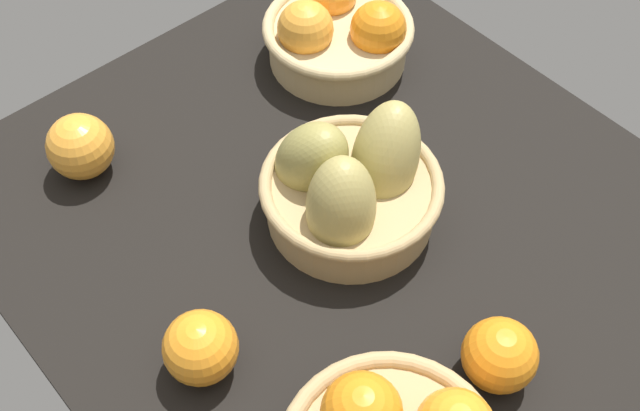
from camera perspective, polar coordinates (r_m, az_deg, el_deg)
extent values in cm
cube|color=black|center=(92.37, 2.42, -1.97)|extent=(84.00, 72.00, 3.00)
cylinder|color=tan|center=(89.83, 2.22, 0.43)|extent=(19.19, 19.19, 5.61)
torus|color=tan|center=(87.63, 2.28, 1.55)|extent=(20.66, 20.66, 1.47)
ellipsoid|color=tan|center=(83.43, 1.52, -0.15)|extent=(12.31, 12.50, 13.93)
ellipsoid|color=tan|center=(87.89, 4.69, 3.37)|extent=(12.04, 14.62, 15.55)
ellipsoid|color=#9E934C|center=(87.77, -0.65, 3.34)|extent=(13.72, 10.80, 13.74)
cylinder|color=tan|center=(108.16, 1.29, 11.62)|extent=(18.45, 18.45, 5.42)
torus|color=tan|center=(106.40, 1.32, 12.72)|extent=(20.03, 20.03, 1.58)
sphere|color=orange|center=(104.48, 4.21, 12.53)|extent=(7.33, 7.33, 7.33)
sphere|color=#F49E33|center=(103.97, -1.05, 12.59)|extent=(7.33, 7.33, 7.33)
sphere|color=orange|center=(80.26, 12.79, -10.46)|extent=(7.53, 7.53, 7.53)
sphere|color=orange|center=(79.54, -8.58, -10.08)|extent=(7.57, 7.57, 7.57)
sphere|color=#F49E33|center=(97.47, -16.85, 4.07)|extent=(7.93, 7.93, 7.93)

